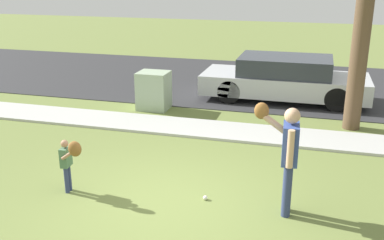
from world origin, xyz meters
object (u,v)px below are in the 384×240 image
at_px(utility_cabinet, 154,91).
at_px(street_tree_near, 365,3).
at_px(parked_sedan_silver, 284,79).
at_px(person_child, 69,158).
at_px(baseball, 205,198).
at_px(person_adult, 287,150).

distance_m(utility_cabinet, street_tree_near, 5.54).
height_order(utility_cabinet, parked_sedan_silver, parked_sedan_silver).
distance_m(person_child, street_tree_near, 6.97).
xyz_separation_m(person_child, baseball, (2.20, 0.36, -0.60)).
bearing_deg(baseball, person_adult, -2.95).
xyz_separation_m(person_adult, person_child, (-3.44, -0.30, -0.40)).
relative_size(person_adult, utility_cabinet, 1.68).
bearing_deg(parked_sedan_silver, street_tree_near, 130.23).
height_order(person_child, parked_sedan_silver, parked_sedan_silver).
relative_size(person_adult, baseball, 22.72).
relative_size(street_tree_near, parked_sedan_silver, 1.17).
height_order(person_adult, utility_cabinet, person_adult).
xyz_separation_m(person_child, utility_cabinet, (-0.34, 4.92, -0.14)).
height_order(person_adult, person_child, person_adult).
distance_m(person_adult, parked_sedan_silver, 6.47).
distance_m(person_adult, baseball, 1.59).
height_order(utility_cabinet, street_tree_near, street_tree_near).
bearing_deg(person_adult, street_tree_near, -109.53).
bearing_deg(person_child, street_tree_near, 41.12).
distance_m(person_child, parked_sedan_silver, 7.34).
relative_size(person_adult, person_child, 1.73).
distance_m(person_adult, street_tree_near, 4.90).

